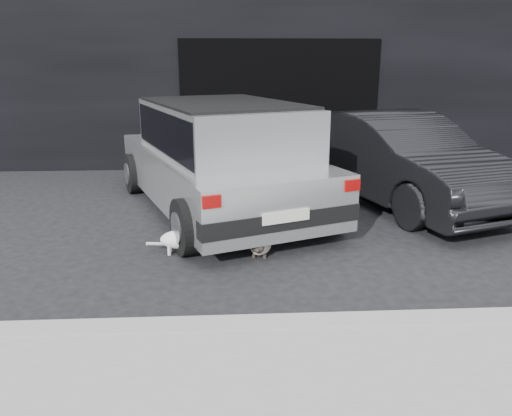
{
  "coord_description": "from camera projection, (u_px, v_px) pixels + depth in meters",
  "views": [
    {
      "loc": [
        -0.05,
        -6.29,
        2.21
      ],
      "look_at": [
        0.25,
        -0.99,
        0.62
      ],
      "focal_mm": 35.0,
      "sensor_mm": 36.0,
      "label": 1
    }
  ],
  "objects": [
    {
      "name": "ground",
      "position": [
        233.0,
        232.0,
        6.65
      ],
      "size": [
        80.0,
        80.0,
        0.0
      ],
      "primitive_type": "plane",
      "color": "black",
      "rests_on": "ground"
    },
    {
      "name": "curb",
      "position": [
        356.0,
        325.0,
        4.2
      ],
      "size": [
        18.0,
        0.25,
        0.12
      ],
      "primitive_type": "cube",
      "color": "gray",
      "rests_on": "ground"
    },
    {
      "name": "building_facade",
      "position": [
        271.0,
        46.0,
        11.73
      ],
      "size": [
        34.0,
        4.0,
        5.0
      ],
      "primitive_type": "cube",
      "color": "black",
      "rests_on": "ground"
    },
    {
      "name": "cat_siamese",
      "position": [
        260.0,
        245.0,
        5.84
      ],
      "size": [
        0.34,
        0.75,
        0.26
      ],
      "rotation": [
        0.0,
        0.0,
        2.96
      ],
      "color": "beige",
      "rests_on": "ground"
    },
    {
      "name": "second_car",
      "position": [
        398.0,
        159.0,
        7.85
      ],
      "size": [
        2.77,
        4.54,
        1.41
      ],
      "primitive_type": "imported",
      "rotation": [
        0.0,
        0.0,
        0.32
      ],
      "color": "black",
      "rests_on": "ground"
    },
    {
      "name": "silver_hatchback",
      "position": [
        220.0,
        153.0,
        7.3
      ],
      "size": [
        3.44,
        4.86,
        1.64
      ],
      "rotation": [
        0.0,
        0.0,
        0.37
      ],
      "color": "#B6B9BB",
      "rests_on": "ground"
    },
    {
      "name": "garage_opening",
      "position": [
        279.0,
        106.0,
        10.15
      ],
      "size": [
        4.0,
        0.1,
        2.6
      ],
      "primitive_type": "cube",
      "color": "black",
      "rests_on": "ground"
    },
    {
      "name": "cat_white",
      "position": [
        186.0,
        238.0,
        5.89
      ],
      "size": [
        0.79,
        0.27,
        0.37
      ],
      "rotation": [
        0.0,
        0.0,
        -1.56
      ],
      "color": "white",
      "rests_on": "ground"
    }
  ]
}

